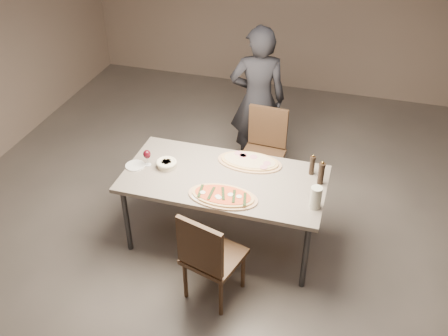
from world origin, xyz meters
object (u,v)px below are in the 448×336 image
(carafe, at_px, (316,197))
(chair_near, at_px, (208,255))
(dining_table, at_px, (224,182))
(zucchini_pizza, at_px, (223,196))
(pepper_mill_left, at_px, (312,165))
(diner, at_px, (258,100))
(bread_basket, at_px, (166,163))
(ham_pizza, at_px, (250,162))
(chair_far, at_px, (264,146))

(carafe, distance_m, chair_near, 0.98)
(dining_table, relative_size, zucchini_pizza, 2.99)
(pepper_mill_left, bearing_deg, chair_near, -123.10)
(zucchini_pizza, relative_size, diner, 0.36)
(dining_table, distance_m, zucchini_pizza, 0.30)
(pepper_mill_left, bearing_deg, bread_basket, -168.14)
(ham_pizza, bearing_deg, carafe, -13.67)
(dining_table, xyz_separation_m, carafe, (0.83, -0.19, 0.16))
(bread_basket, distance_m, pepper_mill_left, 1.31)
(zucchini_pizza, distance_m, pepper_mill_left, 0.87)
(carafe, bearing_deg, pepper_mill_left, 101.65)
(dining_table, xyz_separation_m, chair_near, (0.08, -0.73, -0.18))
(zucchini_pizza, distance_m, bread_basket, 0.68)
(zucchini_pizza, distance_m, chair_near, 0.52)
(bread_basket, bearing_deg, chair_far, 53.45)
(ham_pizza, relative_size, pepper_mill_left, 2.96)
(bread_basket, distance_m, chair_near, 1.01)
(bread_basket, xyz_separation_m, carafe, (1.38, -0.19, 0.06))
(zucchini_pizza, height_order, diner, diner)
(chair_far, relative_size, diner, 0.55)
(dining_table, xyz_separation_m, ham_pizza, (0.16, 0.28, 0.07))
(dining_table, bearing_deg, chair_near, -83.53)
(pepper_mill_left, bearing_deg, carafe, -78.35)
(dining_table, height_order, pepper_mill_left, pepper_mill_left)
(carafe, relative_size, diner, 0.12)
(chair_far, bearing_deg, carafe, 123.31)
(bread_basket, bearing_deg, carafe, -7.75)
(bread_basket, bearing_deg, chair_near, -49.30)
(pepper_mill_left, height_order, chair_far, pepper_mill_left)
(bread_basket, height_order, carafe, carafe)
(chair_near, bearing_deg, chair_far, 103.06)
(ham_pizza, relative_size, carafe, 3.06)
(carafe, height_order, chair_far, carafe)
(dining_table, distance_m, bread_basket, 0.56)
(chair_near, bearing_deg, dining_table, 112.27)
(zucchini_pizza, xyz_separation_m, pepper_mill_left, (0.66, 0.55, 0.08))
(carafe, xyz_separation_m, chair_far, (-0.67, 1.15, -0.33))
(pepper_mill_left, bearing_deg, chair_far, 129.67)
(bread_basket, bearing_deg, ham_pizza, 21.38)
(bread_basket, xyz_separation_m, chair_far, (0.71, 0.96, -0.27))
(zucchini_pizza, distance_m, ham_pizza, 0.57)
(ham_pizza, xyz_separation_m, carafe, (0.67, -0.47, 0.08))
(ham_pizza, relative_size, chair_near, 0.66)
(dining_table, height_order, ham_pizza, ham_pizza)
(bread_basket, height_order, pepper_mill_left, pepper_mill_left)
(pepper_mill_left, distance_m, diner, 1.31)
(carafe, bearing_deg, bread_basket, 172.25)
(ham_pizza, relative_size, chair_far, 0.66)
(zucchini_pizza, height_order, carafe, carafe)
(dining_table, xyz_separation_m, pepper_mill_left, (0.74, 0.27, 0.15))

